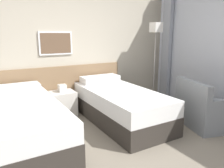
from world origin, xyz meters
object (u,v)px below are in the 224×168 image
(bed_near_door, at_px, (25,123))
(bed_near_window, at_px, (120,105))
(nightstand, at_px, (63,103))
(floor_lamp, at_px, (156,39))
(armchair, at_px, (204,111))

(bed_near_door, bearing_deg, bed_near_window, 0.00)
(bed_near_door, xyz_separation_m, bed_near_window, (1.61, 0.00, 0.00))
(bed_near_window, relative_size, nightstand, 3.31)
(bed_near_door, bearing_deg, nightstand, 43.58)
(bed_near_door, height_order, floor_lamp, floor_lamp)
(bed_near_door, relative_size, bed_near_window, 1.00)
(bed_near_door, height_order, bed_near_window, same)
(bed_near_door, distance_m, nightstand, 1.12)
(bed_near_window, relative_size, floor_lamp, 1.15)
(armchair, bearing_deg, floor_lamp, 14.32)
(bed_near_door, distance_m, bed_near_window, 1.61)
(floor_lamp, distance_m, armchair, 1.82)
(armchair, bearing_deg, nightstand, 66.13)
(bed_near_window, bearing_deg, floor_lamp, 22.27)
(bed_near_window, bearing_deg, armchair, -37.99)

